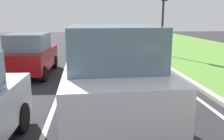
% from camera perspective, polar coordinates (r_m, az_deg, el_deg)
% --- Properties ---
extents(ground_plane, '(60.00, 60.00, 0.00)m').
position_cam_1_polar(ground_plane, '(11.17, -6.99, -0.25)').
color(ground_plane, '#262628').
extents(lane_line_center, '(0.12, 32.00, 0.01)m').
position_cam_1_polar(lane_line_center, '(11.21, -10.57, -0.31)').
color(lane_line_center, silver).
rests_on(lane_line_center, ground).
extents(lane_line_right_edge, '(0.12, 32.00, 0.01)m').
position_cam_1_polar(lane_line_right_edge, '(11.65, 11.00, 0.15)').
color(lane_line_right_edge, silver).
rests_on(lane_line_right_edge, ground).
extents(curb_right, '(0.24, 48.00, 0.12)m').
position_cam_1_polar(curb_right, '(11.79, 13.34, 0.47)').
color(curb_right, '#9E9B93').
rests_on(curb_right, ground).
extents(car_suv_ahead, '(2.08, 4.56, 2.28)m').
position_cam_1_polar(car_suv_ahead, '(5.37, -0.57, -1.31)').
color(car_suv_ahead, silver).
rests_on(car_suv_ahead, ground).
extents(car_hatchback_far, '(1.84, 3.75, 1.78)m').
position_cam_1_polar(car_hatchback_far, '(10.81, -18.82, 3.50)').
color(car_hatchback_far, maroon).
rests_on(car_hatchback_far, ground).
extents(traffic_light_near_right, '(0.32, 0.50, 4.63)m').
position_cam_1_polar(traffic_light_near_right, '(15.65, 12.25, 14.62)').
color(traffic_light_near_right, '#2D2D2D').
rests_on(traffic_light_near_right, ground).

